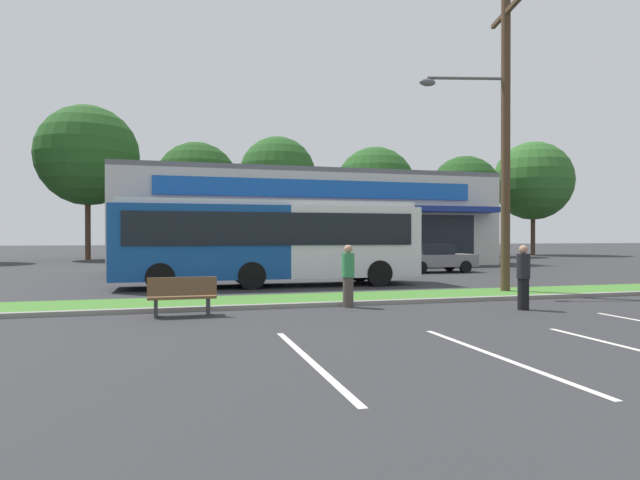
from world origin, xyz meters
name	(u,v)px	position (x,y,z in m)	size (l,w,h in m)	color
grass_median	(404,296)	(0.00, 14.00, 0.06)	(56.00, 2.20, 0.12)	#427A2D
curb_lip	(421,301)	(0.00, 12.78, 0.06)	(56.00, 0.24, 0.12)	gray
parking_stripe_0	(310,360)	(-4.86, 6.70, 0.00)	(0.12, 4.80, 0.01)	silver
parking_stripe_1	(498,357)	(-1.90, 6.16, 0.00)	(0.12, 4.80, 0.01)	silver
storefront_building	(303,220)	(1.87, 35.04, 3.07)	(24.61, 11.41, 6.14)	beige
tree_left	(88,156)	(-13.56, 46.19, 8.51)	(8.16, 8.16, 12.60)	#473323
tree_mid_left	(197,184)	(-4.86, 45.93, 6.40)	(7.10, 7.10, 9.96)	#473323
tree_mid	(277,175)	(2.32, 46.75, 7.47)	(6.88, 6.88, 10.93)	#473323
tree_mid_right	(375,187)	(11.60, 46.28, 6.56)	(7.51, 7.51, 10.32)	#473323
tree_right	(465,192)	(19.61, 43.75, 6.08)	(6.68, 6.68, 9.42)	#473323
tree_far_right	(533,181)	(28.31, 45.40, 7.50)	(7.87, 7.87, 11.44)	#473323
utility_pole	(501,134)	(3.56, 14.19, 5.28)	(3.15, 2.37, 9.87)	#4C3826
city_bus	(270,240)	(-3.27, 19.09, 1.76)	(11.54, 2.77, 3.25)	#144793
bus_stop_bench	(182,295)	(-6.67, 11.94, 0.50)	(1.60, 0.45, 0.95)	brown
car_3	(435,258)	(6.54, 24.57, 0.76)	(4.11, 1.92, 1.49)	slate
car_4	(345,258)	(1.57, 24.67, 0.79)	(4.40, 1.95, 1.53)	#515459
car_5	(158,260)	(-7.55, 25.03, 0.80)	(4.12, 1.98, 1.57)	#515459
pedestrian_by_pole	(348,276)	(-2.32, 12.48, 0.85)	(0.34, 0.34, 1.69)	#47423D
pedestrian_mid	(523,277)	(1.92, 10.77, 0.85)	(0.34, 0.34, 1.69)	black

